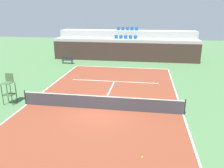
{
  "coord_description": "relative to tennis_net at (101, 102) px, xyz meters",
  "views": [
    {
      "loc": [
        2.9,
        -13.73,
        6.43
      ],
      "look_at": [
        0.46,
        2.0,
        1.2
      ],
      "focal_mm": 35.94,
      "sensor_mm": 36.0,
      "label": 1
    }
  ],
  "objects": [
    {
      "name": "ground_plane",
      "position": [
        0.0,
        0.0,
        -0.51
      ],
      "size": [
        80.0,
        80.0,
        0.0
      ],
      "primitive_type": "plane",
      "color": "#477042"
    },
    {
      "name": "court_surface",
      "position": [
        0.0,
        0.0,
        -0.5
      ],
      "size": [
        11.0,
        24.0,
        0.01
      ],
      "primitive_type": "cube",
      "color": "brown",
      "rests_on": "ground_plane"
    },
    {
      "name": "baseline_far",
      "position": [
        0.0,
        11.95,
        -0.5
      ],
      "size": [
        11.0,
        0.1,
        0.0
      ],
      "primitive_type": "cube",
      "color": "white",
      "rests_on": "court_surface"
    },
    {
      "name": "sideline_left",
      "position": [
        -5.45,
        0.0,
        -0.5
      ],
      "size": [
        0.1,
        24.0,
        0.0
      ],
      "primitive_type": "cube",
      "color": "white",
      "rests_on": "court_surface"
    },
    {
      "name": "sideline_right",
      "position": [
        5.45,
        0.0,
        -0.5
      ],
      "size": [
        0.1,
        24.0,
        0.0
      ],
      "primitive_type": "cube",
      "color": "white",
      "rests_on": "court_surface"
    },
    {
      "name": "service_line_far",
      "position": [
        0.0,
        6.4,
        -0.5
      ],
      "size": [
        8.26,
        0.1,
        0.0
      ],
      "primitive_type": "cube",
      "color": "white",
      "rests_on": "court_surface"
    },
    {
      "name": "centre_service_line",
      "position": [
        0.0,
        3.2,
        -0.5
      ],
      "size": [
        0.1,
        6.4,
        0.0
      ],
      "primitive_type": "cube",
      "color": "white",
      "rests_on": "court_surface"
    },
    {
      "name": "back_wall",
      "position": [
        0.0,
        15.52,
        0.71
      ],
      "size": [
        19.34,
        0.3,
        2.43
      ],
      "primitive_type": "cube",
      "color": "#33231E",
      "rests_on": "ground_plane"
    },
    {
      "name": "stands_tier_lower",
      "position": [
        0.0,
        16.87,
        0.9
      ],
      "size": [
        19.34,
        2.4,
        2.81
      ],
      "primitive_type": "cube",
      "color": "#9E9E99",
      "rests_on": "ground_plane"
    },
    {
      "name": "stands_tier_upper",
      "position": [
        0.0,
        19.27,
        1.35
      ],
      "size": [
        19.34,
        2.4,
        3.72
      ],
      "primitive_type": "cube",
      "color": "#9E9E99",
      "rests_on": "ground_plane"
    },
    {
      "name": "seating_row_lower",
      "position": [
        -0.0,
        16.97,
        2.42
      ],
      "size": [
        3.05,
        0.44,
        0.44
      ],
      "color": "#145193",
      "rests_on": "stands_tier_lower"
    },
    {
      "name": "seating_row_upper",
      "position": [
        -0.0,
        19.37,
        3.34
      ],
      "size": [
        3.05,
        0.44,
        0.44
      ],
      "color": "#145193",
      "rests_on": "stands_tier_upper"
    },
    {
      "name": "tennis_net",
      "position": [
        0.0,
        0.0,
        0.0
      ],
      "size": [
        11.08,
        0.08,
        1.07
      ],
      "color": "black",
      "rests_on": "court_surface"
    },
    {
      "name": "umpire_chair",
      "position": [
        -6.7,
        0.06,
        0.68
      ],
      "size": [
        0.76,
        0.66,
        2.2
      ],
      "color": "#334C2D",
      "rests_on": "ground_plane"
    },
    {
      "name": "player_bench",
      "position": [
        -6.98,
        13.02,
        -0.0
      ],
      "size": [
        1.5,
        0.4,
        0.85
      ],
      "color": "#232328",
      "rests_on": "ground_plane"
    },
    {
      "name": "tennis_ball_1",
      "position": [
        2.94,
        -4.92,
        -0.47
      ],
      "size": [
        0.07,
        0.07,
        0.07
      ],
      "primitive_type": "sphere",
      "color": "#CCE033",
      "rests_on": "court_surface"
    }
  ]
}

